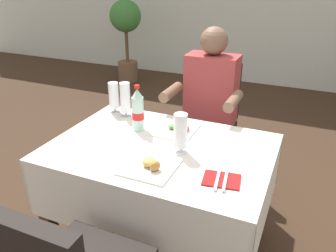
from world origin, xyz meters
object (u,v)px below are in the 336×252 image
object	(u,v)px
beer_glass_middle	(114,97)
napkin_cutlery_set	(222,180)
main_dining_table	(161,172)
plate_far_diner	(177,128)
chair_far_diner_seat	(205,120)
beer_glass_right	(180,134)
beer_glass_left	(125,99)
plate_near_camera	(150,166)
potted_plant_corner	(126,29)
seated_diner_far	(208,106)
cola_bottle_primary	(138,111)

from	to	relation	value
beer_glass_middle	napkin_cutlery_set	world-z (taller)	beer_glass_middle
main_dining_table	plate_far_diner	xyz separation A→B (m)	(0.01, 0.21, 0.18)
chair_far_diner_seat	beer_glass_right	xyz separation A→B (m)	(0.12, -0.83, 0.28)
beer_glass_right	napkin_cutlery_set	world-z (taller)	beer_glass_right
main_dining_table	beer_glass_left	size ratio (longest dim) A/B	5.23
beer_glass_left	beer_glass_middle	xyz separation A→B (m)	(-0.10, 0.03, -0.01)
plate_near_camera	beer_glass_left	size ratio (longest dim) A/B	1.12
plate_far_diner	beer_glass_middle	size ratio (longest dim) A/B	1.24
plate_far_diner	beer_glass_middle	world-z (taller)	beer_glass_middle
main_dining_table	potted_plant_corner	xyz separation A→B (m)	(-1.96, 3.01, 0.23)
seated_diner_far	beer_glass_left	distance (m)	0.61
chair_far_diner_seat	beer_glass_right	world-z (taller)	chair_far_diner_seat
beer_glass_middle	cola_bottle_primary	world-z (taller)	cola_bottle_primary
beer_glass_middle	potted_plant_corner	xyz separation A→B (m)	(-1.47, 2.70, -0.04)
napkin_cutlery_set	main_dining_table	bearing A→B (deg)	154.52
plate_near_camera	napkin_cutlery_set	size ratio (longest dim) A/B	1.31
main_dining_table	beer_glass_middle	distance (m)	0.64
main_dining_table	napkin_cutlery_set	world-z (taller)	napkin_cutlery_set
plate_far_diner	potted_plant_corner	distance (m)	3.42
potted_plant_corner	chair_far_diner_seat	bearing A→B (deg)	-48.29
plate_far_diner	napkin_cutlery_set	distance (m)	0.56
napkin_cutlery_set	plate_near_camera	bearing A→B (deg)	-174.07
chair_far_diner_seat	cola_bottle_primary	xyz separation A→B (m)	(-0.21, -0.67, 0.29)
plate_near_camera	beer_glass_middle	world-z (taller)	beer_glass_middle
beer_glass_left	beer_glass_right	world-z (taller)	beer_glass_left
chair_far_diner_seat	potted_plant_corner	distance (m)	2.95
plate_near_camera	beer_glass_right	bearing A→B (deg)	69.77
chair_far_diner_seat	beer_glass_middle	world-z (taller)	chair_far_diner_seat
plate_far_diner	plate_near_camera	bearing A→B (deg)	-84.67
seated_diner_far	plate_far_diner	size ratio (longest dim) A/B	4.87
plate_near_camera	plate_far_diner	xyz separation A→B (m)	(-0.04, 0.44, 0.00)
plate_far_diner	cola_bottle_primary	size ratio (longest dim) A/B	0.92
main_dining_table	chair_far_diner_seat	distance (m)	0.81
main_dining_table	seated_diner_far	xyz separation A→B (m)	(0.05, 0.70, 0.15)
plate_near_camera	plate_far_diner	size ratio (longest dim) A/B	0.99
chair_far_diner_seat	plate_near_camera	size ratio (longest dim) A/B	3.80
seated_diner_far	beer_glass_middle	distance (m)	0.67
plate_far_diner	cola_bottle_primary	world-z (taller)	cola_bottle_primary
plate_far_diner	potted_plant_corner	world-z (taller)	potted_plant_corner
beer_glass_middle	beer_glass_right	size ratio (longest dim) A/B	0.95
chair_far_diner_seat	plate_far_diner	distance (m)	0.63
potted_plant_corner	beer_glass_left	bearing A→B (deg)	-59.94
plate_near_camera	beer_glass_middle	size ratio (longest dim) A/B	1.23
beer_glass_right	chair_far_diner_seat	bearing A→B (deg)	98.38
beer_glass_left	main_dining_table	bearing A→B (deg)	-36.94
plate_near_camera	beer_glass_left	world-z (taller)	beer_glass_left
beer_glass_middle	napkin_cutlery_set	size ratio (longest dim) A/B	1.07
beer_glass_middle	cola_bottle_primary	size ratio (longest dim) A/B	0.74
seated_diner_far	main_dining_table	bearing A→B (deg)	-93.96
beer_glass_middle	seated_diner_far	bearing A→B (deg)	36.01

